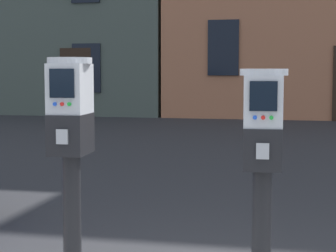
% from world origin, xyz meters
% --- Properties ---
extents(parking_meter_near_kerb, '(0.23, 0.26, 1.32)m').
position_xyz_m(parking_meter_near_kerb, '(-0.61, -0.28, 1.05)').
color(parking_meter_near_kerb, black).
rests_on(parking_meter_near_kerb, sidewalk_slab).
extents(parking_meter_twin_adjacent, '(0.23, 0.26, 1.27)m').
position_xyz_m(parking_meter_twin_adjacent, '(0.32, -0.28, 1.01)').
color(parking_meter_twin_adjacent, black).
rests_on(parking_meter_twin_adjacent, sidewalk_slab).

